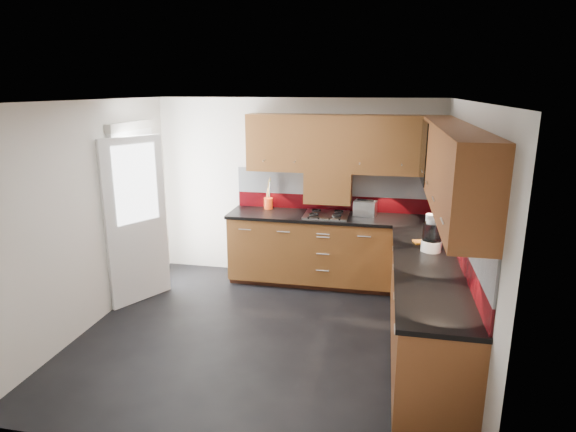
% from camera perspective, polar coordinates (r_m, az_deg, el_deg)
% --- Properties ---
extents(room, '(4.00, 3.80, 2.64)m').
position_cam_1_polar(room, '(4.69, -3.02, 2.40)').
color(room, black).
extents(base_cabinets, '(2.70, 3.20, 0.95)m').
position_cam_1_polar(base_cabinets, '(5.55, 9.83, -7.28)').
color(base_cabinets, brown).
rests_on(base_cabinets, room).
extents(countertop, '(2.72, 3.22, 0.04)m').
position_cam_1_polar(countertop, '(5.38, 9.91, -2.56)').
color(countertop, black).
rests_on(countertop, base_cabinets).
extents(backsplash, '(2.70, 3.20, 0.54)m').
position_cam_1_polar(backsplash, '(5.52, 12.43, 0.88)').
color(backsplash, maroon).
rests_on(backsplash, countertop).
extents(upper_cabinets, '(2.50, 3.20, 0.72)m').
position_cam_1_polar(upper_cabinets, '(5.26, 12.32, 7.19)').
color(upper_cabinets, brown).
rests_on(upper_cabinets, room).
extents(extractor_hood, '(0.60, 0.33, 0.40)m').
position_cam_1_polar(extractor_hood, '(6.23, 4.79, 3.43)').
color(extractor_hood, brown).
rests_on(extractor_hood, room).
extents(glass_cabinet, '(0.32, 0.80, 0.66)m').
position_cam_1_polar(glass_cabinet, '(5.56, 17.30, 7.55)').
color(glass_cabinet, black).
rests_on(glass_cabinet, room).
extents(back_door, '(0.42, 1.19, 2.04)m').
position_cam_1_polar(back_door, '(6.14, -17.48, 0.24)').
color(back_door, white).
rests_on(back_door, room).
extents(gas_hob, '(0.56, 0.49, 0.04)m').
position_cam_1_polar(gas_hob, '(6.14, 4.54, 0.16)').
color(gas_hob, silver).
rests_on(gas_hob, countertop).
extents(utensil_pot, '(0.12, 0.12, 0.43)m').
position_cam_1_polar(utensil_pot, '(6.47, -2.33, 1.70)').
color(utensil_pot, '#E24515').
rests_on(utensil_pot, countertop).
extents(toaster, '(0.30, 0.22, 0.20)m').
position_cam_1_polar(toaster, '(6.20, 9.12, 0.92)').
color(toaster, silver).
rests_on(toaster, countertop).
extents(food_processor, '(0.20, 0.20, 0.33)m').
position_cam_1_polar(food_processor, '(4.98, 16.69, -2.34)').
color(food_processor, white).
rests_on(food_processor, countertop).
extents(paper_towel, '(0.14, 0.14, 0.25)m').
position_cam_1_polar(paper_towel, '(5.46, 16.57, -1.10)').
color(paper_towel, white).
rests_on(paper_towel, countertop).
extents(orange_cloth, '(0.18, 0.17, 0.02)m').
position_cam_1_polar(orange_cloth, '(5.26, 15.49, -2.98)').
color(orange_cloth, orange).
rests_on(orange_cloth, countertop).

